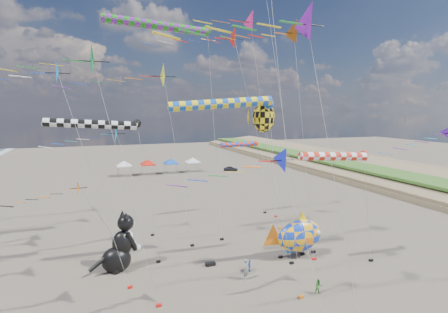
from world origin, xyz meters
name	(u,v)px	position (x,y,z in m)	size (l,w,h in m)	color
delta_kite_0	(63,192)	(-14.65, 18.09, 6.61)	(9.95, 1.58, 7.82)	orange
delta_kite_2	(99,65)	(-11.38, 7.91, 16.58)	(9.91, 2.22, 17.99)	#16913E
delta_kite_4	(239,39)	(2.87, 19.29, 21.20)	(13.87, 2.70, 22.80)	red
delta_kite_5	(156,78)	(-6.13, 17.80, 16.76)	(11.36, 2.51, 18.29)	#F7FF15
delta_kite_6	(290,34)	(4.52, 12.01, 20.35)	(10.32, 2.39, 21.82)	orange
delta_kite_8	(46,77)	(-14.68, 11.29, 16.00)	(10.96, 1.76, 17.31)	#0977DC
delta_kite_9	(118,137)	(-9.50, 22.29, 11.10)	(9.28, 1.97, 12.43)	#0BA3DA
delta_kite_10	(236,23)	(4.29, 23.53, 23.81)	(17.04, 2.73, 25.47)	#E12378
delta_kite_11	(286,169)	(-1.17, 2.61, 10.34)	(9.18, 1.82, 11.63)	#1823E1
delta_kite_12	(301,26)	(-0.97, 1.75, 18.40)	(12.53, 2.41, 19.89)	purple
windsock_0	(227,104)	(-1.35, 12.08, 14.31)	(10.53, 0.85, 14.78)	blue
windsock_1	(338,157)	(7.30, 8.49, 9.92)	(7.97, 0.75, 10.35)	red
windsock_2	(162,26)	(-5.40, 18.37, 21.57)	(11.49, 0.85, 22.07)	#1B8117
windsock_3	(97,125)	(-11.58, 15.13, 12.62)	(8.94, 0.72, 13.05)	black
windsock_4	(241,145)	(5.87, 25.55, 9.40)	(6.54, 0.65, 9.82)	red
angelfish_kite	(262,119)	(2.22, 12.59, 13.06)	(3.74, 3.02, 14.48)	yellow
cat_inflatable	(119,241)	(-10.21, 14.91, 2.56)	(3.80, 1.90, 5.13)	black
fish_inflatable	(299,235)	(5.77, 11.61, 2.15)	(6.21, 2.34, 4.51)	#1439C4
person_adult	(246,269)	(-0.65, 9.39, 0.88)	(0.64, 0.42, 1.75)	gray
child_green	(319,287)	(3.54, 5.37, 0.58)	(0.56, 0.44, 1.16)	#297F23
child_blue	(250,266)	(0.22, 10.60, 0.52)	(0.61, 0.25, 1.04)	#306BB9
kite_bag_1	(290,251)	(5.72, 12.95, 0.15)	(0.90, 0.44, 0.30)	blue
kite_bag_2	(210,264)	(-2.59, 12.87, 0.15)	(0.90, 0.44, 0.30)	black
tent_row	(159,160)	(1.50, 60.00, 3.15)	(19.20, 4.20, 3.80)	white
parked_car	(231,169)	(17.44, 58.00, 0.55)	(1.30, 3.24, 1.10)	#26262D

